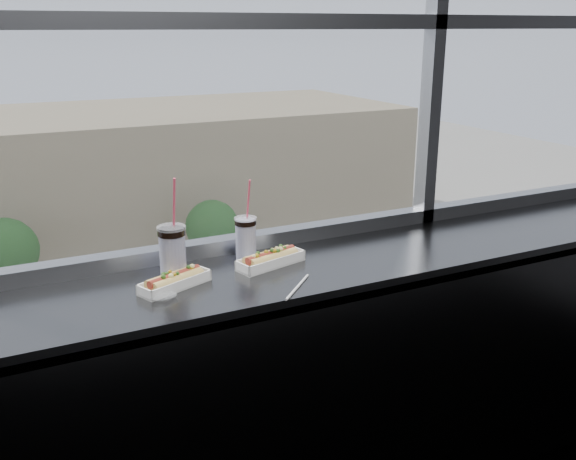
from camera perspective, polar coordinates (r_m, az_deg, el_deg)
name	(u,v)px	position (r m, az deg, el deg)	size (l,w,h in m)	color
wall_back_lower	(230,370)	(2.87, -5.15, -12.29)	(6.00, 6.00, 0.00)	black
counter	(253,281)	(2.42, -3.09, -4.54)	(6.00, 0.55, 0.06)	#505051
counter_fascia	(284,436)	(2.46, -0.39, -17.86)	(6.00, 0.04, 1.04)	#505051
hotdog_tray_left	(175,280)	(2.30, -10.03, -4.44)	(0.28, 0.18, 0.07)	white
hotdog_tray_right	(271,259)	(2.47, -1.55, -2.56)	(0.29, 0.16, 0.07)	white
soda_cup_left	(173,250)	(2.35, -10.23, -1.76)	(0.10, 0.10, 0.38)	white
soda_cup_right	(246,236)	(2.52, -3.77, -0.56)	(0.09, 0.09, 0.33)	white
loose_straw	(297,287)	(2.27, 0.85, -5.07)	(0.01, 0.01, 0.24)	white
wrapper	(163,296)	(2.22, -11.02, -5.75)	(0.10, 0.07, 0.02)	silver
street_asphalt	(37,399)	(25.83, -21.41, -13.77)	(80.00, 10.00, 0.06)	black
far_sidewalk	(18,314)	(33.00, -22.85, -6.94)	(80.00, 6.00, 0.04)	#A09B8E
car_near_d	(208,390)	(22.64, -7.09, -13.93)	(6.63, 2.76, 2.21)	white
car_far_c	(284,280)	(31.65, -0.35, -4.47)	(5.95, 2.48, 1.98)	silver
car_far_b	(85,317)	(29.10, -17.56, -7.40)	(5.98, 2.49, 1.99)	#7D2702
car_near_c	(102,416)	(21.93, -16.19, -15.56)	(6.95, 2.89, 2.32)	#B90341
pedestrian_c	(103,288)	(32.16, -16.15, -4.99)	(0.83, 0.62, 1.87)	#66605B
pedestrian_d	(177,265)	(33.86, -9.80, -3.09)	(0.96, 0.72, 2.17)	#66605B
tree_center	(5,251)	(31.87, -23.87, -1.73)	(3.04, 3.04, 4.75)	#47382B
tree_right	(212,227)	(33.67, -6.75, 0.29)	(2.82, 2.82, 4.41)	#47382B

